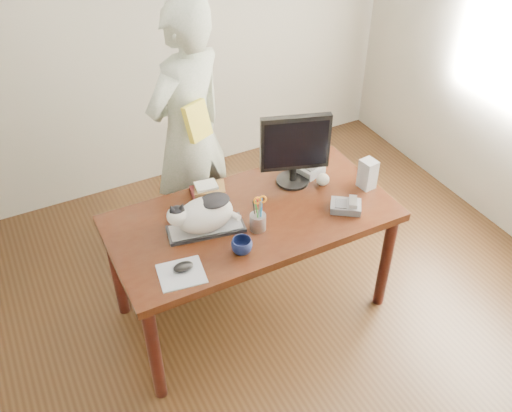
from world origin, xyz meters
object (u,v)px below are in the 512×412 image
object	(u,v)px
coffee_mug	(242,246)
speaker	(368,174)
pen_cup	(258,220)
baseball	(323,179)
cat	(203,214)
phone	(346,206)
mouse	(183,267)
person	(189,133)
calculator	(306,167)
keyboard	(206,229)
desk	(246,227)
monitor	(295,147)
book_stack	(208,190)

from	to	relation	value
coffee_mug	speaker	xyz separation A→B (m)	(0.91, 0.18, 0.05)
pen_cup	baseball	distance (m)	0.56
cat	coffee_mug	size ratio (longest dim) A/B	3.78
phone	mouse	bearing A→B (deg)	-142.61
mouse	person	world-z (taller)	person
speaker	calculator	distance (m)	0.39
mouse	keyboard	bearing A→B (deg)	54.18
desk	baseball	distance (m)	0.54
calculator	speaker	bearing A→B (deg)	-69.37
keyboard	monitor	distance (m)	0.70
monitor	speaker	bearing A→B (deg)	-13.56
phone	book_stack	distance (m)	0.80
cat	baseball	distance (m)	0.81
keyboard	phone	world-z (taller)	phone
calculator	desk	bearing A→B (deg)	179.95
mouse	baseball	size ratio (longest dim) A/B	1.43
book_stack	person	world-z (taller)	person
coffee_mug	mouse	bearing A→B (deg)	177.11
phone	person	xyz separation A→B (m)	(-0.55, 0.99, 0.10)
cat	baseball	xyz separation A→B (m)	(0.80, 0.07, -0.08)
monitor	mouse	distance (m)	0.97
monitor	mouse	bearing A→B (deg)	-137.57
keyboard	baseball	world-z (taller)	baseball
pen_cup	mouse	distance (m)	0.49
monitor	baseball	xyz separation A→B (m)	(0.15, -0.09, -0.22)
speaker	book_stack	world-z (taller)	speaker
mouse	book_stack	world-z (taller)	book_stack
cat	desk	bearing A→B (deg)	25.98
book_stack	person	distance (m)	0.52
mouse	phone	size ratio (longest dim) A/B	0.53
monitor	phone	world-z (taller)	monitor
monitor	phone	size ratio (longest dim) A/B	2.18
mouse	book_stack	size ratio (longest dim) A/B	0.49
baseball	person	world-z (taller)	person
desk	pen_cup	distance (m)	0.29
mouse	person	distance (m)	1.12
pen_cup	phone	size ratio (longest dim) A/B	1.07
mouse	book_stack	bearing A→B (deg)	63.28
desk	cat	world-z (taller)	cat
mouse	speaker	world-z (taller)	speaker
cat	calculator	xyz separation A→B (m)	(0.79, 0.23, -0.09)
cat	calculator	bearing A→B (deg)	26.97
person	desk	bearing A→B (deg)	70.27
phone	speaker	bearing A→B (deg)	64.63
speaker	coffee_mug	bearing A→B (deg)	-176.63
coffee_mug	baseball	distance (m)	0.76
monitor	baseball	distance (m)	0.28
monitor	cat	bearing A→B (deg)	-148.16
cat	phone	bearing A→B (deg)	-3.47
keyboard	speaker	world-z (taller)	speaker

